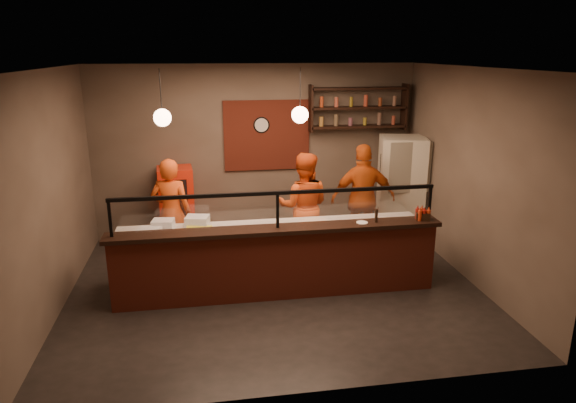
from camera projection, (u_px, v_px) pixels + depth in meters
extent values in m
plane|color=black|center=(275.00, 287.00, 7.72)|extent=(6.00, 6.00, 0.00)
plane|color=#39302C|center=(274.00, 68.00, 6.81)|extent=(6.00, 6.00, 0.00)
plane|color=#6A5B4E|center=(256.00, 151.00, 9.63)|extent=(6.00, 0.00, 6.00)
plane|color=#6A5B4E|center=(51.00, 194.00, 6.80)|extent=(0.00, 5.00, 5.00)
plane|color=#6A5B4E|center=(471.00, 176.00, 7.73)|extent=(0.00, 5.00, 5.00)
plane|color=#6A5B4E|center=(310.00, 250.00, 4.90)|extent=(6.00, 0.00, 6.00)
cube|color=maroon|center=(267.00, 135.00, 9.55)|extent=(1.60, 0.04, 1.30)
cube|color=maroon|center=(278.00, 265.00, 7.29)|extent=(4.60, 0.25, 1.00)
cube|color=black|center=(278.00, 229.00, 7.14)|extent=(4.70, 0.37, 0.06)
cube|color=gray|center=(273.00, 256.00, 7.79)|extent=(4.60, 0.75, 0.85)
cube|color=silver|center=(273.00, 228.00, 7.66)|extent=(4.60, 0.75, 0.05)
cube|color=white|center=(278.00, 210.00, 7.06)|extent=(4.40, 0.02, 0.50)
cube|color=black|center=(277.00, 193.00, 6.99)|extent=(4.50, 0.05, 0.05)
cube|color=black|center=(110.00, 219.00, 6.72)|extent=(0.04, 0.04, 0.50)
cube|color=black|center=(278.00, 210.00, 7.06)|extent=(0.04, 0.04, 0.50)
cube|color=black|center=(429.00, 203.00, 7.41)|extent=(0.04, 0.04, 0.50)
cube|color=black|center=(358.00, 126.00, 9.63)|extent=(1.80, 0.28, 0.04)
cube|color=black|center=(358.00, 108.00, 9.53)|extent=(1.80, 0.28, 0.04)
cube|color=black|center=(359.00, 88.00, 9.43)|extent=(1.80, 0.28, 0.04)
cube|color=black|center=(311.00, 108.00, 9.39)|extent=(0.04, 0.28, 0.85)
cube|color=black|center=(404.00, 107.00, 9.67)|extent=(0.04, 0.28, 0.85)
cylinder|color=black|center=(261.00, 125.00, 9.46)|extent=(0.30, 0.04, 0.30)
cylinder|color=black|center=(161.00, 91.00, 6.85)|extent=(0.01, 0.01, 0.60)
sphere|color=#FFBE8C|center=(162.00, 118.00, 6.95)|extent=(0.24, 0.24, 0.24)
cylinder|color=black|center=(300.00, 90.00, 7.15)|extent=(0.01, 0.01, 0.60)
sphere|color=#FFBE8C|center=(300.00, 115.00, 7.24)|extent=(0.24, 0.24, 0.24)
imported|color=#E84F15|center=(171.00, 212.00, 8.34)|extent=(0.73, 0.55, 1.79)
imported|color=#D24713|center=(304.00, 206.00, 8.61)|extent=(1.02, 0.88, 1.82)
imported|color=#C64E12|center=(363.00, 199.00, 8.87)|extent=(1.15, 0.55, 1.91)
cube|color=beige|center=(401.00, 189.00, 9.50)|extent=(0.95, 0.91, 1.92)
cube|color=red|center=(177.00, 206.00, 9.32)|extent=(0.65, 0.61, 1.42)
cylinder|color=beige|center=(316.00, 223.00, 7.78)|extent=(0.65, 0.65, 0.01)
cube|color=white|center=(163.00, 225.00, 7.50)|extent=(0.34, 0.29, 0.15)
cube|color=white|center=(197.00, 222.00, 7.62)|extent=(0.38, 0.33, 0.17)
cube|color=white|center=(149.00, 234.00, 7.10)|extent=(0.37, 0.33, 0.16)
cylinder|color=yellow|center=(200.00, 228.00, 7.51)|extent=(0.38, 0.11, 0.06)
cube|color=black|center=(423.00, 216.00, 7.45)|extent=(0.23, 0.20, 0.11)
cylinder|color=black|center=(376.00, 216.00, 7.33)|extent=(0.05, 0.05, 0.20)
cylinder|color=white|center=(362.00, 223.00, 7.32)|extent=(0.18, 0.18, 0.01)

